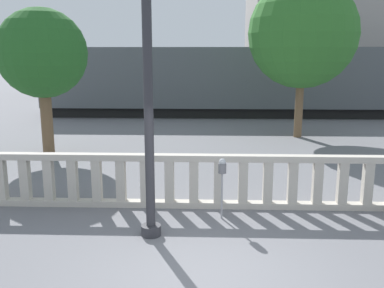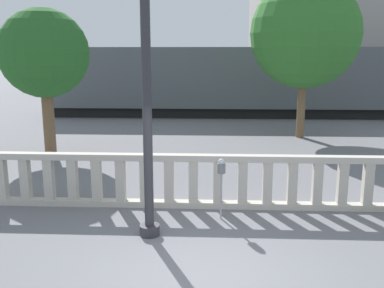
{
  "view_description": "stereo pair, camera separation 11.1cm",
  "coord_description": "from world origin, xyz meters",
  "px_view_note": "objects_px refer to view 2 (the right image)",
  "views": [
    {
      "loc": [
        0.03,
        -5.92,
        3.38
      ],
      "look_at": [
        -0.35,
        4.18,
        1.24
      ],
      "focal_mm": 40.0,
      "sensor_mm": 36.0,
      "label": 1
    },
    {
      "loc": [
        0.14,
        -5.91,
        3.38
      ],
      "look_at": [
        -0.35,
        4.18,
        1.24
      ],
      "focal_mm": 40.0,
      "sensor_mm": 36.0,
      "label": 2
    }
  ],
  "objects_px": {
    "lamppost": "(147,99)",
    "parking_meter": "(221,171)",
    "tree_left": "(44,54)",
    "tree_right": "(305,34)",
    "train_far": "(185,73)",
    "train_near": "(251,80)"
  },
  "relations": [
    {
      "from": "lamppost",
      "to": "tree_right",
      "type": "bearing_deg",
      "value": 64.46
    },
    {
      "from": "train_near",
      "to": "tree_right",
      "type": "height_order",
      "value": "tree_right"
    },
    {
      "from": "parking_meter",
      "to": "tree_left",
      "type": "xyz_separation_m",
      "value": [
        -5.78,
        5.75,
        2.34
      ]
    },
    {
      "from": "lamppost",
      "to": "train_near",
      "type": "distance_m",
      "value": 16.53
    },
    {
      "from": "train_far",
      "to": "tree_left",
      "type": "relative_size",
      "value": 4.8
    },
    {
      "from": "parking_meter",
      "to": "tree_right",
      "type": "bearing_deg",
      "value": 69.43
    },
    {
      "from": "parking_meter",
      "to": "train_far",
      "type": "height_order",
      "value": "train_far"
    },
    {
      "from": "parking_meter",
      "to": "train_far",
      "type": "distance_m",
      "value": 28.46
    },
    {
      "from": "lamppost",
      "to": "train_far",
      "type": "distance_m",
      "value": 29.27
    },
    {
      "from": "parking_meter",
      "to": "tree_right",
      "type": "distance_m",
      "value": 10.22
    },
    {
      "from": "train_near",
      "to": "tree_right",
      "type": "distance_m",
      "value": 6.74
    },
    {
      "from": "lamppost",
      "to": "tree_left",
      "type": "xyz_separation_m",
      "value": [
        -4.42,
        6.64,
        0.79
      ]
    },
    {
      "from": "train_far",
      "to": "tree_left",
      "type": "distance_m",
      "value": 22.88
    },
    {
      "from": "tree_left",
      "to": "tree_right",
      "type": "distance_m",
      "value": 9.83
    },
    {
      "from": "train_near",
      "to": "train_far",
      "type": "xyz_separation_m",
      "value": [
        -4.44,
        13.04,
        -0.17
      ]
    },
    {
      "from": "lamppost",
      "to": "parking_meter",
      "type": "bearing_deg",
      "value": 33.36
    },
    {
      "from": "lamppost",
      "to": "train_near",
      "type": "height_order",
      "value": "lamppost"
    },
    {
      "from": "train_far",
      "to": "tree_right",
      "type": "height_order",
      "value": "tree_right"
    },
    {
      "from": "tree_left",
      "to": "tree_right",
      "type": "relative_size",
      "value": 0.77
    },
    {
      "from": "parking_meter",
      "to": "train_near",
      "type": "distance_m",
      "value": 15.44
    },
    {
      "from": "tree_left",
      "to": "train_near",
      "type": "bearing_deg",
      "value": 51.16
    },
    {
      "from": "train_near",
      "to": "parking_meter",
      "type": "bearing_deg",
      "value": -97.1
    }
  ]
}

